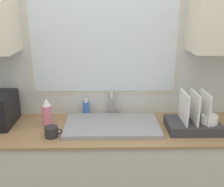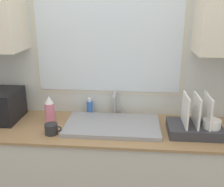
{
  "view_description": "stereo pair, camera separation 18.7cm",
  "coord_description": "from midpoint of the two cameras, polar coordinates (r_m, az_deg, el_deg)",
  "views": [
    {
      "loc": [
        0.03,
        -1.52,
        1.79
      ],
      "look_at": [
        0.06,
        0.26,
        1.2
      ],
      "focal_mm": 42.0,
      "sensor_mm": 36.0,
      "label": 1
    },
    {
      "loc": [
        0.21,
        -1.51,
        1.79
      ],
      "look_at": [
        0.06,
        0.26,
        1.2
      ],
      "focal_mm": 42.0,
      "sensor_mm": 36.0,
      "label": 2
    }
  ],
  "objects": [
    {
      "name": "mug_near_sink",
      "position": [
        1.91,
        -15.8,
        -8.1
      ],
      "size": [
        0.12,
        0.09,
        0.08
      ],
      "color": "#262628",
      "rests_on": "countertop"
    },
    {
      "name": "dish_rack",
      "position": [
        2.0,
        14.94,
        -5.98
      ],
      "size": [
        0.38,
        0.27,
        0.29
      ],
      "color": "#333338",
      "rests_on": "countertop"
    },
    {
      "name": "spray_bottle",
      "position": [
        2.07,
        -16.51,
        -4.11
      ],
      "size": [
        0.08,
        0.08,
        0.22
      ],
      "color": "#D8728C",
      "rests_on": "countertop"
    },
    {
      "name": "faucet",
      "position": [
        2.15,
        -2.48,
        -1.85
      ],
      "size": [
        0.08,
        0.17,
        0.21
      ],
      "color": "#99999E",
      "rests_on": "countertop"
    },
    {
      "name": "countertop",
      "position": [
        2.24,
        -4.06,
        -18.07
      ],
      "size": [
        2.37,
        0.6,
        0.92
      ],
      "color": "beige",
      "rests_on": "ground_plane"
    },
    {
      "name": "soap_bottle",
      "position": [
        2.21,
        -8.07,
        -3.23
      ],
      "size": [
        0.05,
        0.05,
        0.14
      ],
      "color": "blue",
      "rests_on": "countertop"
    },
    {
      "name": "wall_back",
      "position": [
        2.11,
        -4.27,
        8.26
      ],
      "size": [
        6.0,
        0.38,
        2.6
      ],
      "color": "silver",
      "rests_on": "ground_plane"
    },
    {
      "name": "sink_basin",
      "position": [
        2.0,
        -2.71,
        -6.98
      ],
      "size": [
        0.71,
        0.41,
        0.03
      ],
      "color": "gray",
      "rests_on": "countertop"
    }
  ]
}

